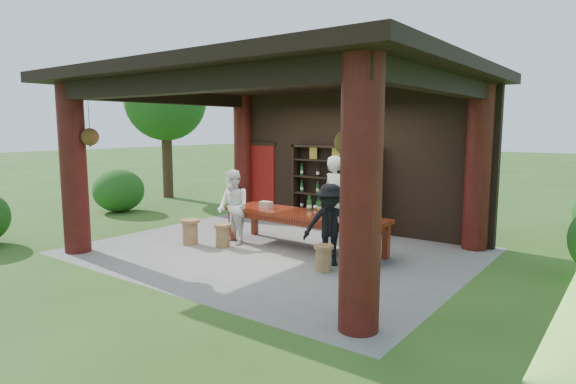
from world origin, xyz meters
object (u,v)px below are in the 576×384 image
Objects in this scene: tasting_table at (303,218)px; guest_woman at (233,207)px; stool_near_left at (223,235)px; stool_far_left at (190,231)px; host at (336,200)px; stool_near_right at (324,257)px; guest_man at (330,225)px; wine_shelf at (334,188)px; napkin_basket at (266,205)px.

guest_woman reaches higher than tasting_table.
stool_far_left reaches higher than stool_near_left.
tasting_table is 1.93× the size of host.
guest_woman is at bearing 41.67° from stool_far_left.
guest_man is at bearing 106.37° from stool_near_right.
stool_far_left is (-3.29, -0.07, 0.04)m from stool_near_right.
guest_man reaches higher than tasting_table.
stool_near_right is (1.63, -3.05, -0.78)m from wine_shelf.
host reaches higher than stool_near_right.
wine_shelf reaches higher than tasting_table.
wine_shelf is 2.08m from napkin_basket.
wine_shelf is 1.23× the size of host.
stool_near_right is 0.63m from guest_man.
guest_woman is (-0.98, -2.51, -0.23)m from wine_shelf.
napkin_basket is at bearing 63.62° from guest_woman.
tasting_table reaches higher than stool_far_left.
napkin_basket is at bearing -103.95° from wine_shelf.
host is at bearing 71.79° from tasting_table.
wine_shelf reaches higher than stool_near_right.
stool_far_left is at bearing -178.81° from stool_near_right.
stool_near_left is at bearing 67.26° from host.
wine_shelf is at bearing 86.54° from guest_man.
stool_near_right is 2.72m from guest_woman.
napkin_basket is (0.48, 0.50, 0.03)m from guest_woman.
guest_woman is at bearing -160.28° from tasting_table.
stool_near_right is at bearing -61.85° from wine_shelf.
tasting_table is (0.47, -1.99, -0.39)m from wine_shelf.
stool_near_left is 0.33× the size of guest_man.
tasting_table is 1.26m from guest_man.
stool_near_left is 1.12m from napkin_basket.
napkin_basket is (1.17, 1.11, 0.54)m from stool_far_left.
stool_near_right is 0.85× the size of stool_far_left.
tasting_table is at bearing 137.59° from stool_near_right.
host is (-0.89, 1.87, 0.70)m from stool_near_right.
guest_woman is 0.70m from napkin_basket.
host is at bearing -57.86° from wine_shelf.
napkin_basket is (0.46, 0.85, 0.56)m from stool_near_left.
guest_man reaches higher than stool_near_right.
guest_woman is at bearing -111.35° from wine_shelf.
wine_shelf is at bearing 61.91° from stool_far_left.
wine_shelf is at bearing 76.05° from napkin_basket.
tasting_table is at bearing 31.25° from stool_near_left.
napkin_basket is at bearing -179.01° from tasting_table.
wine_shelf is at bearing 71.38° from stool_near_left.
stool_near_left is (-1.43, -0.87, -0.38)m from tasting_table.
stool_near_left is 1.86× the size of napkin_basket.
stool_near_right is at bearing -106.74° from guest_man.
napkin_basket is at bearing 153.90° from stool_near_right.
stool_near_right is (2.59, -0.19, -0.02)m from stool_near_left.
stool_far_left is at bearing -118.09° from wine_shelf.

